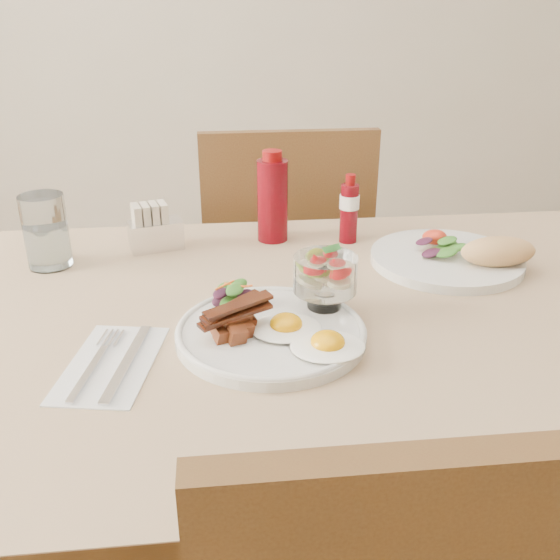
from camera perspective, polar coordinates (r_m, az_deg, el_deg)
The scene contains 13 objects.
table at distance 1.05m, azimuth 4.50°, elevation -7.13°, with size 1.33×0.88×0.75m.
chair_far at distance 1.69m, azimuth 0.33°, elevation 0.69°, with size 0.42×0.42×0.93m.
main_plate at distance 0.92m, azimuth -0.84°, elevation -4.90°, with size 0.28×0.28×0.02m, color silver.
fried_eggs at distance 0.88m, azimuth 2.42°, elevation -5.04°, with size 0.17×0.17×0.03m.
bacon_potato_pile at distance 0.89m, azimuth -4.11°, elevation -3.67°, with size 0.11×0.08×0.05m.
side_salad at distance 0.97m, azimuth -4.29°, elevation -1.48°, with size 0.07×0.07×0.04m.
fruit_cup at distance 0.96m, azimuth 4.15°, elevation 0.52°, with size 0.10×0.10×0.10m.
second_plate at distance 1.20m, azimuth 16.00°, elevation 2.13°, with size 0.29×0.28×0.07m.
ketchup_bottle at distance 1.26m, azimuth -0.69°, elevation 7.42°, with size 0.07×0.07×0.18m.
hot_sauce_bottle at distance 1.27m, azimuth 6.34°, elevation 6.41°, with size 0.04×0.04×0.14m.
sugar_caddy at distance 1.25m, azimuth -11.44°, elevation 4.50°, with size 0.11×0.08×0.09m.
water_glass at distance 1.22m, azimuth -20.56°, elevation 3.83°, with size 0.08×0.08×0.14m.
napkin_cutlery at distance 0.89m, azimuth -15.10°, elevation -7.36°, with size 0.15×0.22×0.01m.
Camera 1 is at (-0.18, -0.87, 1.21)m, focal length 40.00 mm.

